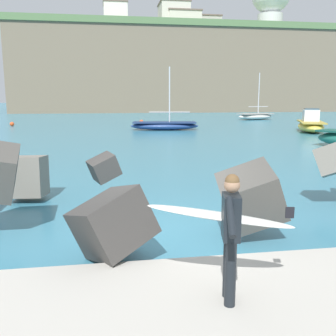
{
  "coord_description": "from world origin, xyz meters",
  "views": [
    {
      "loc": [
        -1.1,
        -7.89,
        2.99
      ],
      "look_at": [
        0.24,
        0.5,
        1.4
      ],
      "focal_mm": 40.62,
      "sensor_mm": 36.0,
      "label": 1
    }
  ],
  "objects_px": {
    "station_building_west": "(174,18)",
    "mooring_buoy_middle": "(12,124)",
    "boat_near_right": "(256,116)",
    "boat_mid_left": "(164,125)",
    "station_building_central": "(183,23)",
    "boat_mid_centre": "(311,124)",
    "station_building_east": "(206,28)",
    "station_building_annex": "(116,16)",
    "surfer_with_board": "(227,226)",
    "mooring_buoy_outer": "(141,122)"
  },
  "relations": [
    {
      "from": "station_building_west",
      "to": "mooring_buoy_outer",
      "type": "bearing_deg",
      "value": -104.25
    },
    {
      "from": "station_building_west",
      "to": "station_building_annex",
      "type": "bearing_deg",
      "value": -167.31
    },
    {
      "from": "station_building_west",
      "to": "mooring_buoy_middle",
      "type": "bearing_deg",
      "value": -117.95
    },
    {
      "from": "surfer_with_board",
      "to": "station_building_central",
      "type": "relative_size",
      "value": 0.28
    },
    {
      "from": "surfer_with_board",
      "to": "boat_near_right",
      "type": "bearing_deg",
      "value": 67.69
    },
    {
      "from": "mooring_buoy_middle",
      "to": "mooring_buoy_outer",
      "type": "height_order",
      "value": "same"
    },
    {
      "from": "mooring_buoy_outer",
      "to": "station_building_central",
      "type": "xyz_separation_m",
      "value": [
        13.82,
        46.13,
        19.45
      ]
    },
    {
      "from": "boat_mid_centre",
      "to": "mooring_buoy_middle",
      "type": "height_order",
      "value": "boat_mid_centre"
    },
    {
      "from": "mooring_buoy_middle",
      "to": "station_building_east",
      "type": "bearing_deg",
      "value": 57.65
    },
    {
      "from": "mooring_buoy_middle",
      "to": "surfer_with_board",
      "type": "bearing_deg",
      "value": -72.91
    },
    {
      "from": "boat_mid_left",
      "to": "station_building_east",
      "type": "bearing_deg",
      "value": 72.37
    },
    {
      "from": "mooring_buoy_outer",
      "to": "station_building_west",
      "type": "relative_size",
      "value": 0.06
    },
    {
      "from": "boat_mid_centre",
      "to": "station_building_east",
      "type": "distance_m",
      "value": 68.97
    },
    {
      "from": "station_building_annex",
      "to": "boat_near_right",
      "type": "bearing_deg",
      "value": -65.96
    },
    {
      "from": "mooring_buoy_outer",
      "to": "station_building_east",
      "type": "relative_size",
      "value": 0.07
    },
    {
      "from": "boat_near_right",
      "to": "boat_mid_left",
      "type": "relative_size",
      "value": 0.94
    },
    {
      "from": "boat_mid_centre",
      "to": "station_building_east",
      "type": "relative_size",
      "value": 0.86
    },
    {
      "from": "station_building_west",
      "to": "station_building_annex",
      "type": "xyz_separation_m",
      "value": [
        -13.23,
        -2.98,
        -0.57
      ]
    },
    {
      "from": "boat_mid_centre",
      "to": "mooring_buoy_outer",
      "type": "bearing_deg",
      "value": 137.31
    },
    {
      "from": "boat_mid_left",
      "to": "station_building_annex",
      "type": "xyz_separation_m",
      "value": [
        -2.79,
        52.12,
        19.64
      ]
    },
    {
      "from": "surfer_with_board",
      "to": "station_building_east",
      "type": "relative_size",
      "value": 0.31
    },
    {
      "from": "surfer_with_board",
      "to": "station_building_west",
      "type": "distance_m",
      "value": 88.35
    },
    {
      "from": "boat_mid_centre",
      "to": "mooring_buoy_middle",
      "type": "bearing_deg",
      "value": 158.0
    },
    {
      "from": "boat_mid_centre",
      "to": "station_building_east",
      "type": "bearing_deg",
      "value": 83.6
    },
    {
      "from": "mooring_buoy_middle",
      "to": "station_building_annex",
      "type": "bearing_deg",
      "value": 74.8
    },
    {
      "from": "boat_mid_centre",
      "to": "mooring_buoy_middle",
      "type": "xyz_separation_m",
      "value": [
        -27.3,
        11.03,
        -0.43
      ]
    },
    {
      "from": "boat_mid_centre",
      "to": "boat_mid_left",
      "type": "bearing_deg",
      "value": 162.33
    },
    {
      "from": "boat_near_right",
      "to": "station_building_central",
      "type": "relative_size",
      "value": 0.8
    },
    {
      "from": "boat_mid_centre",
      "to": "station_building_central",
      "type": "height_order",
      "value": "station_building_central"
    },
    {
      "from": "mooring_buoy_middle",
      "to": "station_building_west",
      "type": "bearing_deg",
      "value": 62.05
    },
    {
      "from": "boat_mid_centre",
      "to": "mooring_buoy_outer",
      "type": "distance_m",
      "value": 18.56
    },
    {
      "from": "station_building_east",
      "to": "station_building_annex",
      "type": "height_order",
      "value": "station_building_annex"
    },
    {
      "from": "surfer_with_board",
      "to": "boat_mid_left",
      "type": "height_order",
      "value": "boat_mid_left"
    },
    {
      "from": "station_building_west",
      "to": "boat_mid_left",
      "type": "bearing_deg",
      "value": -100.73
    },
    {
      "from": "boat_mid_left",
      "to": "mooring_buoy_middle",
      "type": "distance_m",
      "value": 16.62
    },
    {
      "from": "mooring_buoy_outer",
      "to": "station_building_annex",
      "type": "distance_m",
      "value": 47.79
    },
    {
      "from": "surfer_with_board",
      "to": "station_building_annex",
      "type": "bearing_deg",
      "value": 89.42
    },
    {
      "from": "boat_near_right",
      "to": "boat_mid_left",
      "type": "bearing_deg",
      "value": -136.12
    },
    {
      "from": "boat_mid_left",
      "to": "station_building_west",
      "type": "xyz_separation_m",
      "value": [
        10.44,
        55.1,
        20.21
      ]
    },
    {
      "from": "station_building_west",
      "to": "station_building_east",
      "type": "height_order",
      "value": "station_building_west"
    },
    {
      "from": "mooring_buoy_middle",
      "to": "station_building_central",
      "type": "height_order",
      "value": "station_building_central"
    },
    {
      "from": "boat_near_right",
      "to": "station_building_west",
      "type": "relative_size",
      "value": 0.86
    },
    {
      "from": "mooring_buoy_middle",
      "to": "mooring_buoy_outer",
      "type": "bearing_deg",
      "value": 6.48
    },
    {
      "from": "boat_near_right",
      "to": "station_building_east",
      "type": "xyz_separation_m",
      "value": [
        5.35,
        48.12,
        19.46
      ]
    },
    {
      "from": "boat_near_right",
      "to": "boat_mid_centre",
      "type": "xyz_separation_m",
      "value": [
        -2.03,
        -17.68,
        0.17
      ]
    },
    {
      "from": "boat_mid_left",
      "to": "boat_mid_centre",
      "type": "distance_m",
      "value": 12.89
    },
    {
      "from": "mooring_buoy_outer",
      "to": "station_building_east",
      "type": "height_order",
      "value": "station_building_east"
    },
    {
      "from": "boat_mid_centre",
      "to": "station_building_west",
      "type": "bearing_deg",
      "value": 91.79
    },
    {
      "from": "boat_mid_left",
      "to": "station_building_west",
      "type": "distance_m",
      "value": 59.61
    },
    {
      "from": "boat_near_right",
      "to": "station_building_east",
      "type": "height_order",
      "value": "station_building_east"
    }
  ]
}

